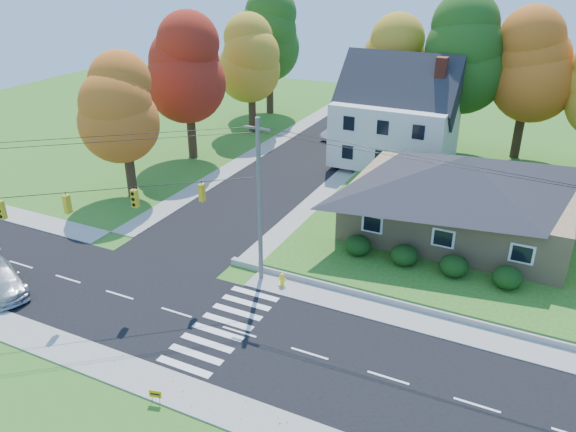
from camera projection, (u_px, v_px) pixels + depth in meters
name	position (u px, v px, depth m)	size (l,w,h in m)	color
ground	(239.00, 332.00, 29.23)	(120.00, 120.00, 0.00)	#3D7923
road_main	(239.00, 332.00, 29.23)	(90.00, 8.00, 0.02)	black
road_cross	(305.00, 160.00, 53.56)	(8.00, 44.00, 0.02)	black
sidewalk_north	(282.00, 285.00, 33.29)	(90.00, 2.00, 0.08)	#9C9A90
sidewalk_south	(183.00, 393.00, 25.14)	(90.00, 2.00, 0.08)	#9C9A90
lawn	(537.00, 219.00, 41.10)	(30.00, 30.00, 0.50)	#3D7923
ranch_house	(461.00, 193.00, 37.72)	(14.60, 10.60, 5.40)	tan
colonial_house	(396.00, 118.00, 50.07)	(10.40, 8.40, 9.60)	silver
hedge_row	(429.00, 260.00, 33.77)	(10.70, 1.70, 1.27)	#163A10
traffic_infrastructure	(247.00, 233.00, 28.20)	(38.10, 10.66, 10.00)	#666059
tree_lot_0	(396.00, 62.00, 54.17)	(6.72, 6.72, 12.51)	#3F2A19
tree_lot_1	(459.00, 55.00, 50.44)	(7.84, 7.84, 14.60)	#3F2A19
tree_lot_2	(530.00, 65.00, 49.16)	(7.28, 7.28, 13.56)	#3F2A19
tree_west_0	(122.00, 109.00, 42.66)	(6.16, 6.16, 11.47)	#3F2A19
tree_west_1	(187.00, 68.00, 50.64)	(7.28, 7.28, 13.56)	#3F2A19
tree_west_2	(251.00, 59.00, 58.67)	(6.72, 6.72, 12.51)	#3F2A19
tree_west_3	(269.00, 36.00, 65.42)	(7.84, 7.84, 14.60)	#3F2A19
white_car	(336.00, 132.00, 59.49)	(1.49, 4.28, 1.41)	#B8B6C7
fire_hydrant	(282.00, 280.00, 33.10)	(0.49, 0.39, 0.88)	yellow
yard_sign	(155.00, 394.00, 24.41)	(0.56, 0.17, 0.71)	black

